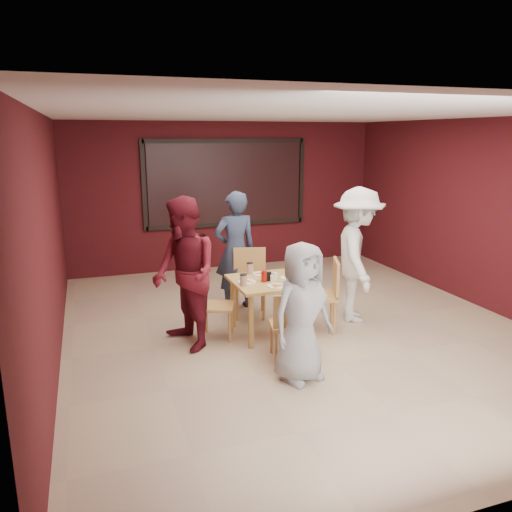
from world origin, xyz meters
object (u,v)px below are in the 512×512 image
object	(u,v)px
chair_left	(212,302)
diner_left	(185,274)
chair_front	(289,322)
diner_right	(357,255)
diner_back	(235,251)
chair_right	(326,291)
dining_table	(268,287)
chair_back	(250,278)
diner_front	(302,312)

from	to	relation	value
chair_left	diner_left	world-z (taller)	diner_left
chair_front	diner_right	bearing A→B (deg)	34.01
diner_right	diner_back	bearing A→B (deg)	75.84
chair_right	diner_left	distance (m)	1.90
chair_front	chair_left	world-z (taller)	chair_left
chair_front	dining_table	bearing A→B (deg)	85.71
dining_table	diner_left	bearing A→B (deg)	-176.24
chair_back	diner_right	distance (m)	1.55
diner_front	diner_back	distance (m)	2.41
diner_front	chair_back	bearing A→B (deg)	68.83
diner_front	diner_right	xyz separation A→B (m)	(1.45, 1.38, 0.18)
chair_right	diner_right	world-z (taller)	diner_right
chair_left	chair_right	distance (m)	1.51
dining_table	diner_back	distance (m)	1.15
diner_left	diner_right	size ratio (longest dim) A/B	0.99
chair_front	chair_right	world-z (taller)	chair_right
chair_left	diner_right	xyz separation A→B (m)	(2.07, -0.02, 0.45)
diner_left	diner_back	bearing A→B (deg)	126.70
chair_front	diner_right	xyz separation A→B (m)	(1.41, 0.95, 0.46)
dining_table	diner_right	xyz separation A→B (m)	(1.34, 0.09, 0.29)
dining_table	diner_left	distance (m)	1.14
diner_right	diner_front	bearing A→B (deg)	154.73
chair_left	diner_right	distance (m)	2.12
chair_back	chair_front	bearing A→B (deg)	-92.38
chair_front	diner_back	size ratio (longest dim) A/B	0.47
chair_back	chair_right	xyz separation A→B (m)	(0.76, -0.90, 0.00)
diner_left	chair_back	bearing A→B (deg)	113.90
chair_back	chair_right	world-z (taller)	chair_right
chair_left	diner_back	bearing A→B (deg)	58.49
chair_front	chair_left	xyz separation A→B (m)	(-0.67, 0.97, 0.01)
chair_left	diner_front	bearing A→B (deg)	-66.06
chair_left	chair_right	world-z (taller)	chair_right
diner_front	diner_back	size ratio (longest dim) A/B	0.85
chair_back	chair_left	world-z (taller)	chair_back
diner_front	diner_left	distance (m)	1.58
chair_left	chair_right	xyz separation A→B (m)	(1.49, -0.23, 0.06)
dining_table	chair_right	size ratio (longest dim) A/B	0.97
dining_table	diner_back	bearing A→B (deg)	95.75
chair_back	diner_left	world-z (taller)	diner_left
diner_front	diner_back	bearing A→B (deg)	72.03
diner_front	diner_back	world-z (taller)	diner_back
dining_table	chair_left	xyz separation A→B (m)	(-0.73, 0.11, -0.16)
diner_right	chair_back	bearing A→B (deg)	83.99
dining_table	diner_front	size ratio (longest dim) A/B	0.62
chair_back	diner_front	world-z (taller)	diner_front
chair_right	diner_left	world-z (taller)	diner_left
dining_table	chair_back	xyz separation A→B (m)	(0.00, 0.78, -0.10)
dining_table	chair_left	bearing A→B (deg)	171.62
chair_back	chair_left	xyz separation A→B (m)	(-0.74, -0.67, -0.06)
dining_table	chair_right	bearing A→B (deg)	-9.25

